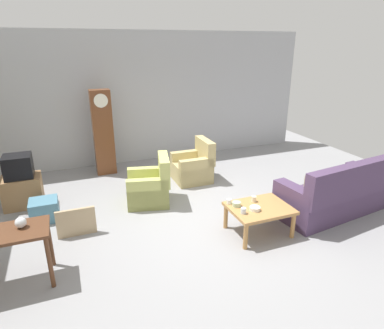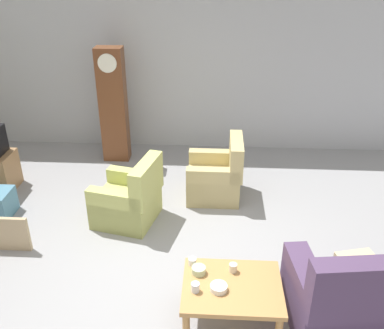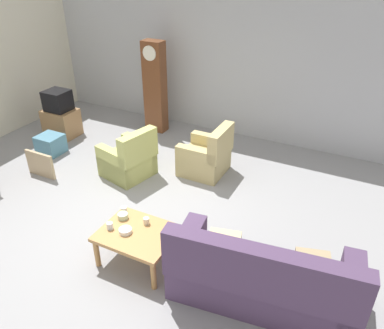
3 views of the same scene
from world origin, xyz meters
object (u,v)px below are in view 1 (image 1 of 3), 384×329
at_px(couch_floral, 335,195).
at_px(cup_white_porcelain, 229,201).
at_px(armchair_olive_near, 150,187).
at_px(tv_crt, 18,166).
at_px(grandfather_clock, 103,133).
at_px(tv_stand_cabinet, 23,191).
at_px(bowl_shallow_green, 237,204).
at_px(glass_dome_cloche, 21,223).
at_px(bowl_white_stacked, 255,208).
at_px(cup_blue_rimmed, 243,211).
at_px(framed_picture_leaning, 76,222).
at_px(cup_cream_tall, 254,199).
at_px(armchair_olive_far, 194,167).
at_px(storage_box_blue, 44,210).
at_px(coffee_table_wood, 259,211).

distance_m(couch_floral, cup_white_porcelain, 2.04).
relative_size(armchair_olive_near, tv_crt, 1.96).
distance_m(grandfather_clock, tv_crt, 2.05).
relative_size(tv_stand_cabinet, bowl_shallow_green, 4.82).
height_order(glass_dome_cloche, bowl_white_stacked, glass_dome_cloche).
bearing_deg(couch_floral, cup_blue_rimmed, -175.19).
height_order(armchair_olive_near, glass_dome_cloche, armchair_olive_near).
bearing_deg(bowl_shallow_green, cup_white_porcelain, 119.72).
bearing_deg(framed_picture_leaning, bowl_shallow_green, -18.94).
bearing_deg(cup_cream_tall, tv_stand_cabinet, 148.11).
bearing_deg(armchair_olive_far, cup_blue_rimmed, -94.31).
height_order(storage_box_blue, cup_white_porcelain, cup_white_porcelain).
bearing_deg(cup_cream_tall, armchair_olive_near, 131.72).
relative_size(armchair_olive_near, tv_stand_cabinet, 1.39).
xyz_separation_m(armchair_olive_far, framed_picture_leaning, (-2.57, -1.44, -0.07)).
distance_m(coffee_table_wood, storage_box_blue, 3.66).
bearing_deg(cup_blue_rimmed, tv_stand_cabinet, 141.98).
xyz_separation_m(storage_box_blue, cup_blue_rimmed, (2.88, -1.81, 0.33)).
relative_size(framed_picture_leaning, cup_blue_rimmed, 6.49).
height_order(tv_stand_cabinet, framed_picture_leaning, tv_stand_cabinet).
distance_m(storage_box_blue, glass_dome_cloche, 1.72).
relative_size(couch_floral, cup_blue_rimmed, 23.71).
height_order(couch_floral, armchair_olive_far, couch_floral).
xyz_separation_m(coffee_table_wood, tv_stand_cabinet, (-3.60, 2.44, -0.11)).
xyz_separation_m(cup_blue_rimmed, cup_cream_tall, (0.36, 0.29, -0.00)).
bearing_deg(storage_box_blue, bowl_shallow_green, -28.30).
xyz_separation_m(armchair_olive_far, coffee_table_wood, (0.16, -2.42, 0.09)).
height_order(framed_picture_leaning, bowl_shallow_green, bowl_shallow_green).
xyz_separation_m(couch_floral, tv_crt, (-5.23, 2.37, 0.44)).
distance_m(armchair_olive_far, framed_picture_leaning, 2.95).
xyz_separation_m(armchair_olive_far, cup_white_porcelain, (-0.24, -2.15, 0.20)).
bearing_deg(cup_cream_tall, storage_box_blue, 154.89).
relative_size(framed_picture_leaning, glass_dome_cloche, 4.39).
bearing_deg(cup_white_porcelain, bowl_white_stacked, -52.12).
height_order(couch_floral, tv_crt, couch_floral).
bearing_deg(coffee_table_wood, cup_white_porcelain, 145.50).
height_order(armchair_olive_far, cup_blue_rimmed, armchair_olive_far).
bearing_deg(tv_stand_cabinet, storage_box_blue, -62.82).
bearing_deg(cup_blue_rimmed, coffee_table_wood, 15.50).
xyz_separation_m(coffee_table_wood, tv_crt, (-3.60, 2.44, 0.39)).
bearing_deg(storage_box_blue, tv_crt, 117.18).
bearing_deg(couch_floral, framed_picture_leaning, 168.21).
xyz_separation_m(tv_stand_cabinet, framed_picture_leaning, (0.87, -1.46, -0.06)).
relative_size(glass_dome_cloche, bowl_shallow_green, 0.97).
distance_m(couch_floral, armchair_olive_far, 2.96).
xyz_separation_m(armchair_olive_near, storage_box_blue, (-1.89, 0.01, -0.12)).
xyz_separation_m(armchair_olive_far, cup_cream_tall, (0.17, -2.23, 0.20)).
relative_size(cup_white_porcelain, cup_cream_tall, 0.90).
xyz_separation_m(cup_cream_tall, bowl_shallow_green, (-0.34, -0.04, -0.01)).
distance_m(couch_floral, cup_blue_rimmed, 1.99).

